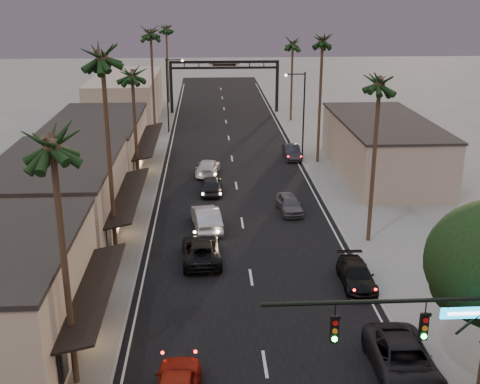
{
  "coord_description": "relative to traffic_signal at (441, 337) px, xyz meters",
  "views": [
    {
      "loc": [
        -2.54,
        -14.18,
        16.95
      ],
      "look_at": [
        -0.17,
        27.94,
        2.5
      ],
      "focal_mm": 45.0,
      "sensor_mm": 36.0,
      "label": 1
    }
  ],
  "objects": [
    {
      "name": "palm_lb",
      "position": [
        -14.29,
        18.0,
        8.3
      ],
      "size": [
        3.2,
        3.2,
        15.2
      ],
      "color": "#38281C",
      "rests_on": "ground"
    },
    {
      "name": "curbside_far",
      "position": [
        0.51,
        41.7,
        -4.37
      ],
      "size": [
        1.62,
        4.38,
        1.43
      ],
      "primitive_type": "imported",
      "rotation": [
        0.0,
        0.0,
        0.02
      ],
      "color": "black",
      "rests_on": "ground"
    },
    {
      "name": "storefront_mid",
      "position": [
        -18.69,
        22.0,
        -2.33
      ],
      "size": [
        8.0,
        14.0,
        5.5
      ],
      "primitive_type": "cube",
      "color": "gray",
      "rests_on": "ground"
    },
    {
      "name": "curbside_black",
      "position": [
        0.51,
        13.63,
        -4.42
      ],
      "size": [
        1.96,
        4.62,
        1.33
      ],
      "primitive_type": "imported",
      "rotation": [
        0.0,
        0.0,
        -0.02
      ],
      "color": "black",
      "rests_on": "ground"
    },
    {
      "name": "streetlight_right",
      "position": [
        1.23,
        41.0,
        0.25
      ],
      "size": [
        2.13,
        0.3,
        9.0
      ],
      "color": "black",
      "rests_on": "ground"
    },
    {
      "name": "oncoming_dgrey",
      "position": [
        -7.94,
        31.13,
        -4.32
      ],
      "size": [
        1.92,
        4.49,
        1.51
      ],
      "primitive_type": "imported",
      "rotation": [
        0.0,
        0.0,
        3.11
      ],
      "color": "black",
      "rests_on": "ground"
    },
    {
      "name": "curbside_near",
      "position": [
        0.51,
        4.7,
        -4.26
      ],
      "size": [
        2.85,
        5.97,
        1.64
      ],
      "primitive_type": "imported",
      "rotation": [
        0.0,
        0.0,
        -0.02
      ],
      "color": "black",
      "rests_on": "ground"
    },
    {
      "name": "storefront_dist",
      "position": [
        -18.69,
        61.0,
        -2.08
      ],
      "size": [
        8.0,
        20.0,
        6.0
      ],
      "primitive_type": "cube",
      "color": "gray",
      "rests_on": "ground"
    },
    {
      "name": "oncoming_white",
      "position": [
        -8.21,
        36.63,
        -4.38
      ],
      "size": [
        2.6,
        5.06,
        1.4
      ],
      "primitive_type": "imported",
      "rotation": [
        0.0,
        0.0,
        3.01
      ],
      "color": "silver",
      "rests_on": "ground"
    },
    {
      "name": "sidewalk_left",
      "position": [
        -15.19,
        48.0,
        -5.02
      ],
      "size": [
        5.0,
        92.0,
        0.12
      ],
      "primitive_type": "cube",
      "color": "slate",
      "rests_on": "ground"
    },
    {
      "name": "oncoming_silver",
      "position": [
        -8.4,
        23.07,
        -4.24
      ],
      "size": [
        2.46,
        5.28,
        1.68
      ],
      "primitive_type": "imported",
      "rotation": [
        0.0,
        0.0,
        3.28
      ],
      "color": "#9F9FA4",
      "rests_on": "ground"
    },
    {
      "name": "palm_rc",
      "position": [
        2.91,
        60.0,
        5.39
      ],
      "size": [
        3.2,
        3.2,
        12.2
      ],
      "color": "#38281C",
      "rests_on": "ground"
    },
    {
      "name": "ground",
      "position": [
        -5.69,
        36.0,
        -5.08
      ],
      "size": [
        200.0,
        200.0,
        0.0
      ],
      "primitive_type": "plane",
      "color": "slate",
      "rests_on": "ground"
    },
    {
      "name": "palm_ra",
      "position": [
        2.91,
        20.0,
        6.36
      ],
      "size": [
        3.2,
        3.2,
        13.2
      ],
      "color": "#38281C",
      "rests_on": "ground"
    },
    {
      "name": "traffic_signal",
      "position": [
        0.0,
        0.0,
        0.0
      ],
      "size": [
        8.51,
        0.22,
        7.8
      ],
      "color": "black",
      "rests_on": "ground"
    },
    {
      "name": "palm_rb",
      "position": [
        2.91,
        40.0,
        7.33
      ],
      "size": [
        3.2,
        3.2,
        14.2
      ],
      "color": "#38281C",
      "rests_on": "ground"
    },
    {
      "name": "curbside_grey",
      "position": [
        -1.84,
        26.13,
        -4.38
      ],
      "size": [
        2.0,
        4.23,
        1.4
      ],
      "primitive_type": "imported",
      "rotation": [
        0.0,
        0.0,
        0.09
      ],
      "color": "#494A4E",
      "rests_on": "ground"
    },
    {
      "name": "arch",
      "position": [
        -5.69,
        66.0,
        0.45
      ],
      "size": [
        15.2,
        0.4,
        7.27
      ],
      "color": "black",
      "rests_on": "ground"
    },
    {
      "name": "storefront_far",
      "position": [
        -18.69,
        38.0,
        -2.58
      ],
      "size": [
        8.0,
        16.0,
        5.0
      ],
      "primitive_type": "cube",
      "color": "#BDA990",
      "rests_on": "ground"
    },
    {
      "name": "sidewalk_right",
      "position": [
        3.81,
        48.0,
        -5.02
      ],
      "size": [
        5.0,
        92.0,
        0.12
      ],
      "primitive_type": "cube",
      "color": "slate",
      "rests_on": "ground"
    },
    {
      "name": "palm_ld",
      "position": [
        -14.29,
        51.0,
        7.33
      ],
      "size": [
        3.2,
        3.2,
        14.2
      ],
      "color": "#38281C",
      "rests_on": "ground"
    },
    {
      "name": "palm_lc",
      "position": [
        -14.29,
        32.0,
        5.39
      ],
      "size": [
        3.2,
        3.2,
        12.2
      ],
      "color": "#38281C",
      "rests_on": "ground"
    },
    {
      "name": "oncoming_pickup",
      "position": [
        -8.74,
        17.57,
        -4.34
      ],
      "size": [
        2.72,
        5.44,
        1.48
      ],
      "primitive_type": "imported",
      "rotation": [
        0.0,
        0.0,
        3.19
      ],
      "color": "black",
      "rests_on": "ground"
    },
    {
      "name": "road",
      "position": [
        -5.69,
        41.0,
        -5.08
      ],
      "size": [
        14.0,
        120.0,
        0.02
      ],
      "primitive_type": "cube",
      "color": "black",
      "rests_on": "ground"
    },
    {
      "name": "palm_la",
      "position": [
        -14.29,
        5.0,
        6.36
      ],
      "size": [
        3.2,
        3.2,
        13.2
      ],
      "color": "#38281C",
      "rests_on": "ground"
    },
    {
      "name": "building_right",
      "position": [
        8.31,
        36.0,
        -2.58
      ],
      "size": [
        8.0,
        18.0,
        5.0
      ],
      "primitive_type": "cube",
      "color": "gray",
      "rests_on": "ground"
    },
    {
      "name": "palm_far",
      "position": [
        -13.99,
        74.0,
        6.36
      ],
      "size": [
        3.2,
        3.2,
        13.2
      ],
      "color": "#38281C",
      "rests_on": "ground"
    },
    {
      "name": "streetlight_left",
      "position": [
        -12.61,
        54.0,
        0.25
      ],
      "size": [
        2.13,
        0.3,
        9.0
      ],
      "color": "black",
      "rests_on": "ground"
    }
  ]
}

